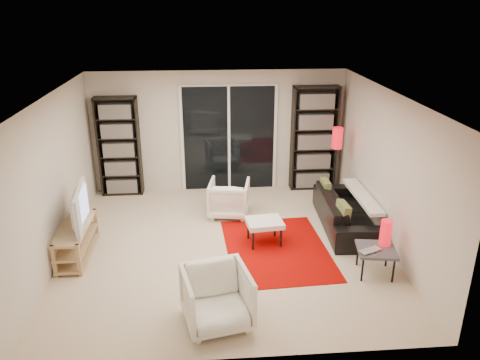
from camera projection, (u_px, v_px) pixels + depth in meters
name	position (u px, v px, depth m)	size (l,w,h in m)	color
floor	(226.00, 246.00, 7.43)	(5.00, 5.00, 0.00)	beige
wall_back	(219.00, 131.00, 9.32)	(5.00, 0.02, 2.40)	beige
wall_front	(237.00, 263.00, 4.67)	(5.00, 0.02, 2.40)	beige
wall_left	(54.00, 180.00, 6.81)	(0.02, 5.00, 2.40)	beige
wall_right	(387.00, 171.00, 7.18)	(0.02, 5.00, 2.40)	beige
ceiling	(224.00, 95.00, 6.56)	(5.00, 5.00, 0.02)	white
sliding_door	(229.00, 139.00, 9.35)	(1.92, 0.08, 2.16)	white
bookshelf_left	(119.00, 147.00, 9.10)	(0.80, 0.30, 1.95)	black
bookshelf_right	(314.00, 139.00, 9.36)	(0.90, 0.30, 2.10)	black
tv_stand	(77.00, 240.00, 7.06)	(0.40, 1.24, 0.50)	tan
tv	(74.00, 208.00, 6.87)	(1.04, 0.14, 0.60)	black
rug	(277.00, 249.00, 7.32)	(1.55, 2.10, 0.01)	#A30400
sofa	(345.00, 211.00, 7.96)	(1.96, 0.77, 0.57)	black
armchair_back	(229.00, 198.00, 8.39)	(0.69, 0.71, 0.65)	white
armchair_front	(217.00, 298.00, 5.54)	(0.76, 0.78, 0.71)	white
ottoman	(264.00, 224.00, 7.40)	(0.61, 0.51, 0.40)	white
side_table	(376.00, 251.00, 6.56)	(0.60, 0.60, 0.40)	#47464B
laptop	(372.00, 252.00, 6.43)	(0.33, 0.21, 0.03)	silver
table_lamp	(386.00, 233.00, 6.59)	(0.17, 0.17, 0.37)	red
floor_lamp	(337.00, 145.00, 8.70)	(0.22, 0.22, 1.46)	black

